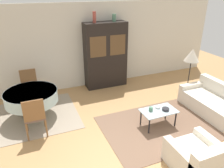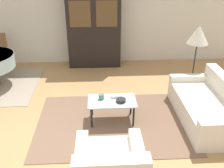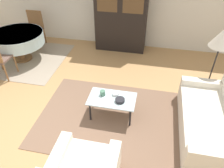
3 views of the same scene
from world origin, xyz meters
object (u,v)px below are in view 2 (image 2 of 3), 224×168
object	(u,v)px
floor_lamp	(198,36)
bowl	(121,100)
coffee_table	(112,103)
couch	(209,107)
cup	(101,97)
bowl_small	(114,96)
display_cabinet	(94,26)

from	to	relation	value
floor_lamp	bowl	bearing A→B (deg)	-144.44
coffee_table	couch	bearing A→B (deg)	-2.09
floor_lamp	cup	bearing A→B (deg)	-151.61
bowl	bowl_small	distance (m)	0.20
display_cabinet	bowl	size ratio (longest dim) A/B	12.58
bowl	cup	bearing A→B (deg)	161.90
bowl	bowl_small	size ratio (longest dim) A/B	1.43
couch	bowl_small	bearing A→B (deg)	84.16
floor_lamp	bowl	size ratio (longest dim) A/B	8.58
coffee_table	floor_lamp	world-z (taller)	floor_lamp
couch	cup	world-z (taller)	couch
couch	cup	bearing A→B (deg)	86.33
display_cabinet	floor_lamp	distance (m)	2.66
bowl	display_cabinet	bearing A→B (deg)	99.62
display_cabinet	bowl	xyz separation A→B (m)	(0.47, -2.76, -0.61)
display_cabinet	floor_lamp	world-z (taller)	display_cabinet
bowl	coffee_table	bearing A→B (deg)	161.72
display_cabinet	bowl_small	size ratio (longest dim) A/B	17.97
couch	bowl	xyz separation A→B (m)	(-1.61, 0.01, 0.18)
couch	floor_lamp	xyz separation A→B (m)	(0.09, 1.23, 0.95)
display_cabinet	bowl_small	xyz separation A→B (m)	(0.36, -2.60, -0.61)
floor_lamp	bowl_small	bearing A→B (deg)	-149.83
coffee_table	bowl_small	size ratio (longest dim) A/B	7.23
couch	coffee_table	xyz separation A→B (m)	(-1.76, 0.06, 0.11)
couch	coffee_table	bearing A→B (deg)	87.91
coffee_table	bowl	size ratio (longest dim) A/B	5.06
coffee_table	cup	world-z (taller)	cup
cup	bowl	distance (m)	0.36
coffee_table	cup	size ratio (longest dim) A/B	8.95
cup	bowl	xyz separation A→B (m)	(0.34, -0.11, -0.02)
couch	bowl	bearing A→B (deg)	89.52
display_cabinet	bowl	world-z (taller)	display_cabinet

